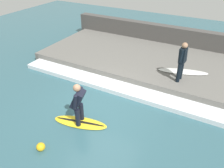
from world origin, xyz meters
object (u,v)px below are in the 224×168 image
surfer_riding (78,102)px  marker_buoy (41,147)px  surfer_waiting_near (182,60)px  surfboard_waiting_near (183,72)px  surfboard_riding (80,122)px

surfer_riding → marker_buoy: (-1.45, 0.32, -0.73)m
surfer_riding → surfer_waiting_near: 4.25m
surfer_riding → surfboard_waiting_near: surfer_riding is taller
surfboard_riding → surfer_waiting_near: size_ratio=1.20×
surfer_riding → surfer_waiting_near: (3.57, -2.26, 0.45)m
surfboard_riding → surfboard_waiting_near: 4.88m
surfboard_riding → surfboard_waiting_near: bearing=-27.8°
surfboard_riding → surfer_riding: 0.83m
surfer_waiting_near → surfboard_riding: bearing=147.7°
surfer_riding → surfboard_riding: bearing=-90.0°
surfboard_riding → surfer_waiting_near: surfer_waiting_near is taller
surfer_riding → marker_buoy: bearing=167.4°
surfer_riding → marker_buoy: surfer_riding is taller
surfboard_riding → surfboard_waiting_near: size_ratio=0.89×
surfboard_riding → marker_buoy: marker_buoy is taller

